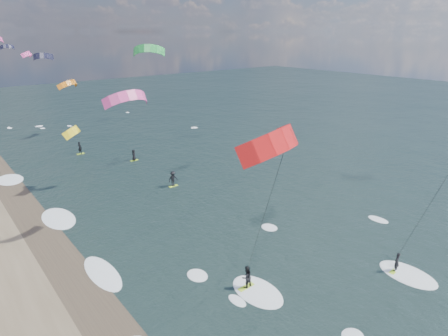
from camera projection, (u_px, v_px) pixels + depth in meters
ground at (361, 325)px, 22.75m from camera, size 260.00×260.00×0.00m
wet_sand_strip at (106, 323)px, 22.89m from camera, size 3.00×240.00×0.00m
kitesurfer_near_b at (273, 202)px, 18.55m from camera, size 7.06×8.61×13.76m
far_kitesurfers at (141, 166)px, 47.10m from camera, size 5.78×19.73×1.86m
bg_kite_field at (58, 66)px, 52.67m from camera, size 11.93×72.37×10.05m
shoreline_surf at (95, 278)px, 27.06m from camera, size 2.40×79.40×0.11m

